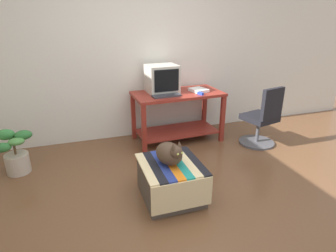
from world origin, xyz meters
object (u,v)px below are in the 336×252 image
desk (177,108)px  keyboard (166,96)px  cat (170,153)px  book (199,90)px  tv_monitor (162,79)px  ottoman_with_blanket (171,180)px  stapler (200,93)px  office_chair (262,120)px  potted_plant (16,153)px

desk → keyboard: (-0.23, -0.16, 0.25)m
keyboard → cat: keyboard is taller
book → cat: bearing=-139.0°
tv_monitor → ottoman_with_blanket: (-0.37, -1.50, -0.74)m
cat → stapler: size_ratio=3.61×
tv_monitor → keyboard: size_ratio=1.14×
tv_monitor → ottoman_with_blanket: size_ratio=0.67×
tv_monitor → office_chair: bearing=-29.4°
stapler → desk: bearing=126.1°
tv_monitor → office_chair: 1.58m
cat → office_chair: 1.89m
book → stapler: bearing=-120.8°
tv_monitor → potted_plant: size_ratio=0.81×
desk → cat: size_ratio=3.35×
desk → potted_plant: (-2.19, -0.32, -0.25)m
cat → keyboard: bearing=56.6°
office_chair → cat: bearing=13.0°
tv_monitor → book: (0.52, -0.13, -0.17)m
cat → tv_monitor: bearing=58.6°
keyboard → cat: 1.31m
ottoman_with_blanket → potted_plant: 1.94m
tv_monitor → cat: size_ratio=1.14×
keyboard → office_chair: 1.44m
keyboard → stapler: stapler is taller
tv_monitor → potted_plant: tv_monitor is taller
book → potted_plant: 2.57m
ottoman_with_blanket → keyboard: bearing=74.0°
keyboard → office_chair: (1.33, -0.41, -0.38)m
ottoman_with_blanket → cat: cat is taller
keyboard → ottoman_with_blanket: (-0.35, -1.24, -0.56)m
keyboard → tv_monitor: bearing=81.8°
book → potted_plant: book is taller
book → cat: (-0.91, -1.36, -0.25)m
book → cat: 1.66m
book → potted_plant: (-2.51, -0.29, -0.51)m
desk → ottoman_with_blanket: desk is taller
potted_plant → office_chair: (3.30, -0.24, 0.13)m
tv_monitor → office_chair: size_ratio=0.51×
book → office_chair: 1.03m
stapler → office_chair: bearing=-37.2°
desk → stapler: 0.43m
office_chair → ottoman_with_blanket: bearing=13.1°
cat → office_chair: bearing=9.1°
cat → potted_plant: size_ratio=0.71×
stapler → potted_plant: bearing=167.7°
office_chair → stapler: size_ratio=8.09×
tv_monitor → stapler: size_ratio=4.13×
ottoman_with_blanket → office_chair: (1.69, 0.83, 0.19)m
keyboard → cat: (-0.37, -1.24, -0.25)m
book → stapler: book is taller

